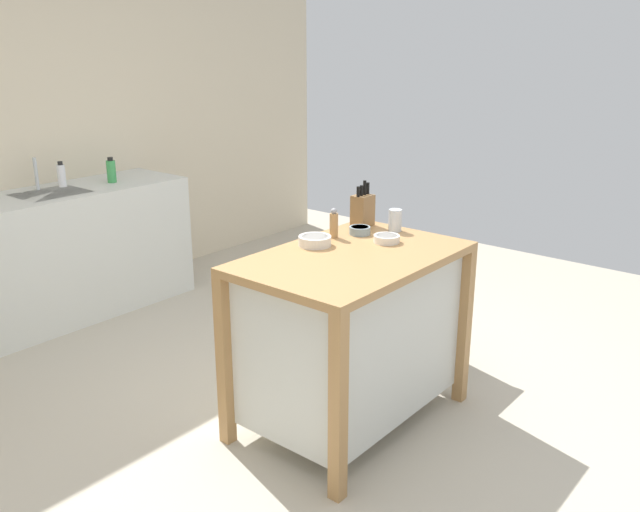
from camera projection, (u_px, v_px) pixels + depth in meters
name	position (u px, v px, depth m)	size (l,w,h in m)	color
ground_plane	(314.00, 421.00, 3.44)	(6.87, 6.87, 0.00)	#BCB29E
wall_back	(24.00, 125.00, 4.61)	(5.87, 0.10, 2.60)	beige
kitchen_island	(351.00, 330.00, 3.31)	(1.13, 0.73, 0.89)	#AD7F4C
knife_block	(363.00, 210.00, 3.65)	(0.11, 0.09, 0.25)	olive
bowl_ceramic_wide	(387.00, 238.00, 3.37)	(0.13, 0.13, 0.04)	silver
bowl_ceramic_small	(315.00, 240.00, 3.31)	(0.16, 0.16, 0.05)	silver
bowl_stoneware_deep	(360.00, 230.00, 3.51)	(0.11, 0.11, 0.04)	gray
drinking_cup	(395.00, 220.00, 3.56)	(0.07, 0.07, 0.12)	silver
pepper_grinder	(334.00, 224.00, 3.43)	(0.04, 0.04, 0.16)	#AD7F4C
trash_bin	(422.00, 311.00, 4.00)	(0.36, 0.28, 0.63)	#B7B2A8
sink_counter	(57.00, 256.00, 4.61)	(1.87, 0.60, 0.89)	silver
sink_faucet	(36.00, 174.00, 4.53)	(0.02, 0.02, 0.22)	#B7BCC1
bottle_hand_soap	(61.00, 175.00, 4.64)	(0.06, 0.06, 0.18)	white
bottle_dish_soap	(111.00, 171.00, 4.78)	(0.06, 0.06, 0.18)	green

